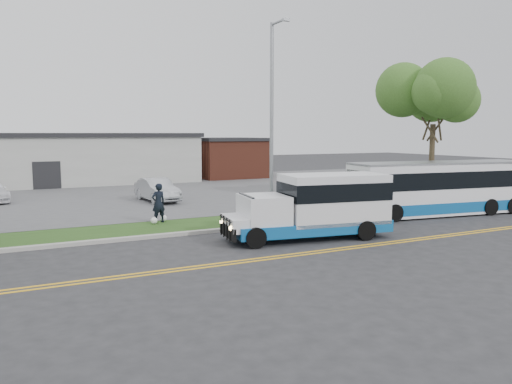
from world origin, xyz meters
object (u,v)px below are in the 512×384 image
tree_east (434,101)px  pedestrian (158,203)px  transit_bus (440,188)px  parked_car_a (157,190)px  shuttle_bus (318,204)px  streetlight_near (272,114)px

tree_east → pedestrian: 17.24m
transit_bus → parked_car_a: size_ratio=2.38×
tree_east → shuttle_bus: bearing=-156.6°
tree_east → pedestrian: bearing=176.5°
parked_car_a → tree_east: bearing=-35.6°
pedestrian → parked_car_a: size_ratio=0.43×
tree_east → pedestrian: (-16.41, 1.00, -5.17)m
streetlight_near → pedestrian: (-5.41, 1.27, -4.20)m
pedestrian → parked_car_a: 7.70m
streetlight_near → pedestrian: 6.97m
shuttle_bus → streetlight_near: bearing=94.4°
transit_bus → pedestrian: 14.69m
tree_east → shuttle_bus: (-11.34, -4.90, -4.80)m
streetlight_near → parked_car_a: (-3.41, 8.71, -4.41)m
tree_east → pedestrian: tree_east is taller
shuttle_bus → transit_bus: size_ratio=0.68×
transit_bus → parked_car_a: transit_bus is taller
transit_bus → parked_car_a: 16.58m
streetlight_near → transit_bus: streetlight_near is taller
transit_bus → parked_car_a: bearing=144.6°
transit_bus → pedestrian: bearing=172.3°
tree_east → pedestrian: size_ratio=4.45×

